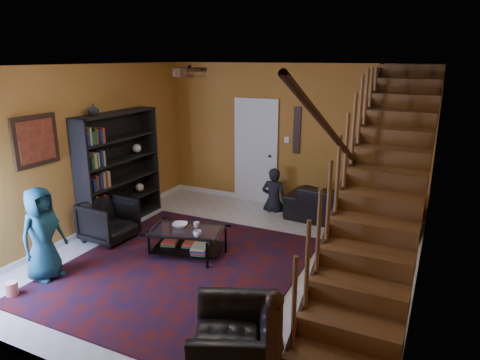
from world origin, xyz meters
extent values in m
plane|color=beige|center=(0.00, 0.00, 0.00)|extent=(5.50, 5.50, 0.00)
plane|color=#B96A29|center=(0.00, 2.75, 1.40)|extent=(5.20, 0.00, 5.20)
plane|color=#B96A29|center=(0.00, -2.75, 1.40)|extent=(5.20, 0.00, 5.20)
plane|color=#B96A29|center=(-2.60, 0.00, 1.40)|extent=(0.00, 5.50, 5.50)
plane|color=#B96A29|center=(2.60, 0.00, 1.40)|extent=(0.00, 5.50, 5.50)
plane|color=white|center=(0.00, 0.00, 2.80)|extent=(5.50, 5.50, 0.00)
cube|color=silver|center=(0.00, 2.74, 0.05)|extent=(5.20, 0.02, 0.10)
cube|color=silver|center=(-2.59, 0.00, 0.05)|extent=(0.02, 5.50, 0.10)
cube|color=#B96A29|center=(2.12, 0.00, 1.32)|extent=(0.95, 4.92, 2.83)
cube|color=black|center=(1.67, 0.00, 1.40)|extent=(0.04, 5.02, 3.02)
cylinder|color=black|center=(1.70, 0.00, 1.85)|extent=(0.07, 4.20, 2.44)
cube|color=black|center=(-2.41, 0.60, 1.00)|extent=(0.35, 1.80, 2.00)
cube|color=black|center=(-2.41, 0.60, 0.40)|extent=(0.35, 1.72, 0.03)
cube|color=black|center=(-2.41, 0.60, 1.16)|extent=(0.35, 1.72, 0.03)
cube|color=silver|center=(-0.70, 2.73, 1.02)|extent=(0.82, 0.05, 2.05)
cube|color=#93351A|center=(-2.57, -0.90, 1.75)|extent=(0.04, 0.74, 0.74)
cube|color=black|center=(0.15, 2.73, 1.55)|extent=(0.14, 0.03, 0.90)
cylinder|color=#3F2814|center=(0.00, -0.80, 2.74)|extent=(0.40, 0.40, 0.10)
cube|color=#410F0B|center=(-0.46, -0.47, 0.01)|extent=(3.20, 3.65, 0.02)
imported|color=black|center=(1.33, 2.30, 0.33)|extent=(2.30, 1.06, 0.65)
imported|color=black|center=(-2.05, -0.15, 0.34)|extent=(0.79, 0.77, 0.68)
imported|color=black|center=(1.16, -1.97, 0.31)|extent=(1.14, 1.21, 0.62)
imported|color=black|center=(-0.15, 2.35, 0.21)|extent=(0.51, 0.37, 1.31)
imported|color=black|center=(1.47, 2.35, 0.25)|extent=(0.73, 0.59, 1.40)
imported|color=navy|center=(-1.95, -1.49, 0.65)|extent=(0.44, 0.65, 1.30)
cube|color=black|center=(-1.12, -0.33, 0.20)|extent=(0.04, 0.04, 0.40)
cube|color=black|center=(-0.11, -0.33, 0.20)|extent=(0.04, 0.04, 0.40)
cube|color=black|center=(-1.12, 0.24, 0.20)|extent=(0.04, 0.04, 0.40)
cube|color=black|center=(-0.11, 0.24, 0.20)|extent=(0.04, 0.04, 0.40)
cube|color=black|center=(-0.61, -0.04, 0.11)|extent=(1.14, 0.83, 0.02)
cube|color=silver|center=(-0.61, -0.04, 0.40)|extent=(1.21, 0.91, 0.02)
imported|color=#999999|center=(-0.33, -0.21, 0.46)|extent=(0.16, 0.16, 0.10)
imported|color=#999999|center=(-0.52, 0.08, 0.45)|extent=(0.12, 0.12, 0.09)
imported|color=#999999|center=(-0.77, 0.00, 0.44)|extent=(0.30, 0.30, 0.06)
imported|color=#999999|center=(-2.41, 0.10, 2.10)|extent=(0.18, 0.18, 0.19)
cylinder|color=red|center=(-1.97, -2.01, 0.11)|extent=(0.19, 0.19, 0.17)
camera|label=1|loc=(2.69, -5.07, 2.92)|focal=32.00mm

